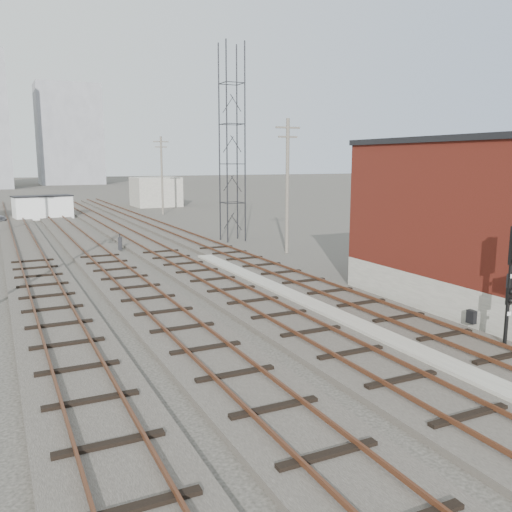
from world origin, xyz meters
TOP-DOWN VIEW (x-y plane):
  - ground at (0.00, 60.00)m, footprint 320.00×320.00m
  - track_right at (2.50, 39.00)m, footprint 3.20×90.00m
  - track_mid_right at (-1.50, 39.00)m, footprint 3.20×90.00m
  - track_mid_left at (-5.50, 39.00)m, footprint 3.20×90.00m
  - track_left at (-9.50, 39.00)m, footprint 3.20×90.00m
  - platform_curb at (0.50, 14.00)m, footprint 0.90×28.00m
  - brick_building at (7.50, 12.00)m, footprint 6.54×12.20m
  - lattice_tower at (5.50, 35.00)m, footprint 1.60×1.60m
  - utility_pole_right_a at (6.50, 28.00)m, footprint 1.80×0.24m
  - utility_pole_right_b at (6.50, 58.00)m, footprint 1.80×0.24m
  - apartment_right at (8.00, 150.00)m, footprint 16.00×12.00m
  - shed_right at (9.00, 70.00)m, footprint 6.00×6.00m
  - signal_mast at (3.70, 7.89)m, footprint 0.40×0.42m
  - switch_stand at (-3.62, 33.74)m, footprint 0.34×0.34m
  - site_trailer at (-6.61, 58.78)m, footprint 6.37×3.45m

SIDE VIEW (x-z plane):
  - ground at x=0.00m, z-range 0.00..0.00m
  - track_right at x=2.50m, z-range -0.09..0.30m
  - track_mid_right at x=-1.50m, z-range -0.09..0.30m
  - track_mid_left at x=-5.50m, z-range -0.09..0.30m
  - track_left at x=-9.50m, z-range -0.09..0.30m
  - platform_curb at x=0.50m, z-range 0.00..0.26m
  - switch_stand at x=-3.62m, z-range -0.03..1.13m
  - site_trailer at x=-6.61m, z-range 0.01..2.56m
  - shed_right at x=9.00m, z-range 0.00..4.00m
  - signal_mast at x=3.70m, z-range 0.40..4.62m
  - brick_building at x=7.50m, z-range 0.02..7.24m
  - utility_pole_right_a at x=6.50m, z-range 0.30..9.30m
  - utility_pole_right_b at x=6.50m, z-range 0.30..9.30m
  - lattice_tower at x=5.50m, z-range 0.00..15.00m
  - apartment_right at x=8.00m, z-range 0.00..26.00m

